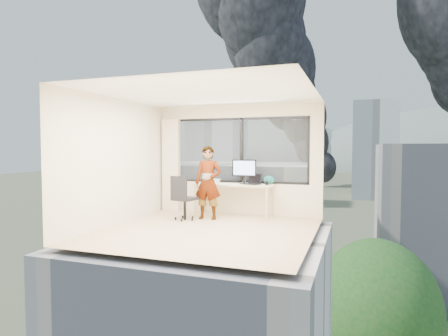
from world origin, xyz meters
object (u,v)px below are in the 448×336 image
at_px(chair, 185,197).
at_px(person, 208,183).
at_px(handbag, 269,180).
at_px(monitor, 244,171).
at_px(desk, 233,200).
at_px(game_console, 213,180).
at_px(laptop, 252,180).

height_order(chair, person, person).
bearing_deg(handbag, monitor, -173.34).
xyz_separation_m(chair, person, (0.45, 0.27, 0.31)).
distance_m(desk, monitor, 0.71).
height_order(desk, game_console, game_console).
bearing_deg(laptop, handbag, 47.34).
bearing_deg(desk, handbag, 12.16).
height_order(person, handbag, person).
relative_size(desk, chair, 1.81).
xyz_separation_m(desk, monitor, (0.23, 0.10, 0.66)).
bearing_deg(monitor, laptop, -28.52).
bearing_deg(person, desk, 49.74).
xyz_separation_m(game_console, laptop, (1.04, -0.26, 0.07)).
relative_size(desk, laptop, 4.93).
bearing_deg(chair, game_console, 89.98).
distance_m(game_console, handbag, 1.40).
height_order(monitor, handbag, monitor).
distance_m(person, game_console, 0.83).
relative_size(monitor, handbag, 2.25).
xyz_separation_m(desk, laptop, (0.45, -0.01, 0.49)).
bearing_deg(desk, game_console, 157.11).
distance_m(person, handbag, 1.41).
xyz_separation_m(game_console, handbag, (1.39, -0.08, 0.06)).
relative_size(person, laptop, 4.45).
relative_size(desk, monitor, 3.15).
bearing_deg(desk, laptop, -0.71).
xyz_separation_m(person, laptop, (0.86, 0.56, 0.05)).
bearing_deg(monitor, chair, -141.16).
distance_m(chair, person, 0.61).
relative_size(chair, person, 0.61).
relative_size(person, monitor, 2.84).
xyz_separation_m(chair, handbag, (1.65, 1.00, 0.35)).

